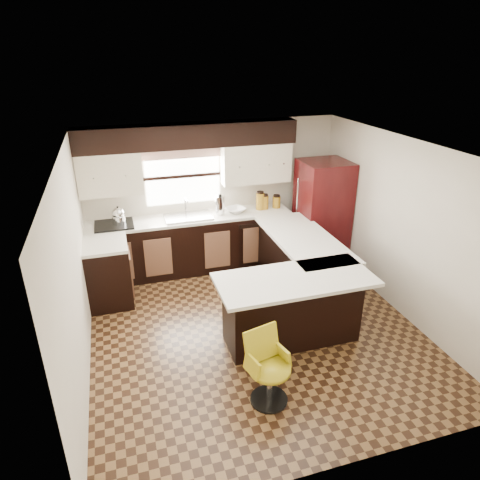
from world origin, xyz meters
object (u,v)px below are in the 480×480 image
object	(u,v)px
peninsula_long	(299,268)
peninsula_return	(292,309)
refrigerator	(322,214)
bar_chair	(270,370)

from	to	relation	value
peninsula_long	peninsula_return	xyz separation A→B (m)	(-0.53, -0.97, 0.00)
peninsula_long	refrigerator	size ratio (longest dim) A/B	1.09
peninsula_long	peninsula_return	bearing A→B (deg)	-118.30
peninsula_return	bar_chair	xyz separation A→B (m)	(-0.64, -0.92, -0.04)
bar_chair	refrigerator	bearing A→B (deg)	40.67
refrigerator	bar_chair	bearing A→B (deg)	-124.96
peninsula_long	peninsula_return	distance (m)	1.11
peninsula_return	refrigerator	bearing A→B (deg)	54.85
refrigerator	peninsula_return	bearing A→B (deg)	-125.15
refrigerator	bar_chair	distance (m)	3.45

